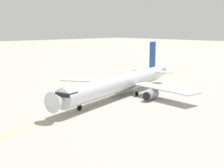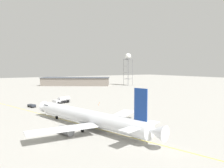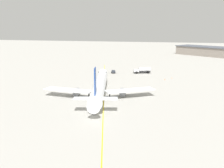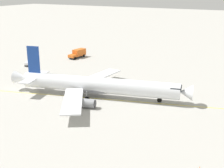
{
  "view_description": "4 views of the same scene",
  "coord_description": "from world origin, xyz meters",
  "px_view_note": "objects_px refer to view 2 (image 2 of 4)",
  "views": [
    {
      "loc": [
        44.8,
        47.71,
        15.29
      ],
      "look_at": [
        -3.3,
        -2.85,
        2.65
      ],
      "focal_mm": 49.94,
      "sensor_mm": 36.0,
      "label": 1
    },
    {
      "loc": [
        -54.91,
        24.2,
        15.99
      ],
      "look_at": [
        39.87,
        -36.81,
        7.28
      ],
      "focal_mm": 35.21,
      "sensor_mm": 36.0,
      "label": 2
    },
    {
      "loc": [
        -76.46,
        -24.12,
        21.26
      ],
      "look_at": [
        -1.38,
        -4.46,
        3.2
      ],
      "focal_mm": 38.82,
      "sensor_mm": 36.0,
      "label": 3
    },
    {
      "loc": [
        32.55,
        -60.77,
        25.73
      ],
      "look_at": [
        -0.81,
        -0.16,
        3.52
      ],
      "focal_mm": 49.15,
      "sensor_mm": 36.0,
      "label": 4
    }
  ],
  "objects_px": {
    "fuel_tanker_truck": "(62,100)",
    "safety_cone_mid": "(99,103)",
    "baggage_truck_truck": "(32,106)",
    "radar_tower": "(128,58)",
    "airliner_main": "(89,118)",
    "safety_cone_near": "(98,104)"
  },
  "relations": [
    {
      "from": "safety_cone_mid",
      "to": "baggage_truck_truck",
      "type": "bearing_deg",
      "value": 77.92
    },
    {
      "from": "fuel_tanker_truck",
      "to": "safety_cone_mid",
      "type": "bearing_deg",
      "value": 127.88
    },
    {
      "from": "airliner_main",
      "to": "fuel_tanker_truck",
      "type": "xyz_separation_m",
      "value": [
        42.54,
        -8.23,
        -1.26
      ]
    },
    {
      "from": "fuel_tanker_truck",
      "to": "radar_tower",
      "type": "relative_size",
      "value": 0.3
    },
    {
      "from": "airliner_main",
      "to": "safety_cone_mid",
      "type": "distance_m",
      "value": 40.26
    },
    {
      "from": "radar_tower",
      "to": "safety_cone_mid",
      "type": "height_order",
      "value": "radar_tower"
    },
    {
      "from": "airliner_main",
      "to": "baggage_truck_truck",
      "type": "height_order",
      "value": "airliner_main"
    },
    {
      "from": "baggage_truck_truck",
      "to": "safety_cone_mid",
      "type": "distance_m",
      "value": 28.19
    },
    {
      "from": "baggage_truck_truck",
      "to": "safety_cone_mid",
      "type": "bearing_deg",
      "value": 63.34
    },
    {
      "from": "airliner_main",
      "to": "radar_tower",
      "type": "relative_size",
      "value": 1.57
    },
    {
      "from": "safety_cone_near",
      "to": "baggage_truck_truck",
      "type": "bearing_deg",
      "value": 68.15
    },
    {
      "from": "airliner_main",
      "to": "fuel_tanker_truck",
      "type": "relative_size",
      "value": 5.25
    },
    {
      "from": "baggage_truck_truck",
      "to": "fuel_tanker_truck",
      "type": "bearing_deg",
      "value": 87.96
    },
    {
      "from": "safety_cone_near",
      "to": "safety_cone_mid",
      "type": "relative_size",
      "value": 1.0
    },
    {
      "from": "airliner_main",
      "to": "radar_tower",
      "type": "bearing_deg",
      "value": -55.05
    },
    {
      "from": "airliner_main",
      "to": "fuel_tanker_truck",
      "type": "height_order",
      "value": "airliner_main"
    },
    {
      "from": "baggage_truck_truck",
      "to": "radar_tower",
      "type": "relative_size",
      "value": 0.15
    },
    {
      "from": "fuel_tanker_truck",
      "to": "radar_tower",
      "type": "bearing_deg",
      "value": -162.49
    },
    {
      "from": "fuel_tanker_truck",
      "to": "radar_tower",
      "type": "distance_m",
      "value": 105.45
    },
    {
      "from": "radar_tower",
      "to": "safety_cone_near",
      "type": "bearing_deg",
      "value": 136.21
    },
    {
      "from": "airliner_main",
      "to": "safety_cone_mid",
      "type": "bearing_deg",
      "value": -47.25
    },
    {
      "from": "airliner_main",
      "to": "fuel_tanker_truck",
      "type": "distance_m",
      "value": 43.34
    }
  ]
}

